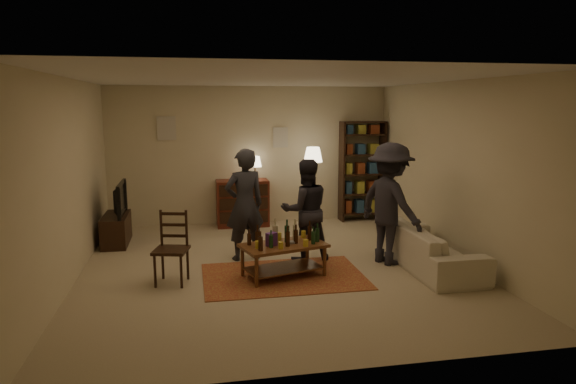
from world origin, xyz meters
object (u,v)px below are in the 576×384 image
object	(u,v)px
tv_stand	(116,222)
sofa	(430,247)
floor_lamp	(313,160)
person_by_sofa	(390,204)
person_left	(245,205)
person_right	(305,210)
dresser	(243,202)
coffee_table	(283,248)
dining_chair	(172,245)
bookshelf	(362,170)

from	to	relation	value
tv_stand	sofa	bearing A→B (deg)	-25.34
floor_lamp	person_by_sofa	xyz separation A→B (m)	(0.58, -2.45, -0.40)
person_left	person_right	bearing A→B (deg)	152.20
person_right	sofa	bearing A→B (deg)	154.53
floor_lamp	person_left	size ratio (longest dim) A/B	0.91
dresser	person_right	size ratio (longest dim) A/B	0.88
coffee_table	tv_stand	xyz separation A→B (m)	(-2.48, 2.20, -0.03)
sofa	floor_lamp	bearing A→B (deg)	21.24
dining_chair	person_by_sofa	size ratio (longest dim) A/B	0.54
dresser	floor_lamp	distance (m)	1.59
coffee_table	dresser	bearing A→B (deg)	94.20
coffee_table	dining_chair	size ratio (longest dim) A/B	1.28
sofa	dresser	bearing A→B (deg)	37.54
person_left	person_by_sofa	size ratio (longest dim) A/B	0.94
dining_chair	person_right	distance (m)	2.07
tv_stand	person_right	world-z (taller)	person_right
person_by_sofa	bookshelf	bearing A→B (deg)	-32.40
coffee_table	dresser	distance (m)	3.13
dining_chair	floor_lamp	size ratio (longest dim) A/B	0.63
person_left	dining_chair	bearing A→B (deg)	23.96
person_right	person_left	bearing A→B (deg)	-15.96
floor_lamp	person_right	distance (m)	2.22
sofa	person_by_sofa	bearing A→B (deg)	57.24
dining_chair	person_right	bearing A→B (deg)	31.83
person_left	coffee_table	bearing A→B (deg)	100.31
coffee_table	dining_chair	bearing A→B (deg)	177.08
dining_chair	bookshelf	world-z (taller)	bookshelf
floor_lamp	person_right	size ratio (longest dim) A/B	1.00
dining_chair	person_by_sofa	world-z (taller)	person_by_sofa
coffee_table	person_left	size ratio (longest dim) A/B	0.74
person_right	person_by_sofa	distance (m)	1.26
dining_chair	dresser	size ratio (longest dim) A/B	0.72
person_by_sofa	coffee_table	bearing A→B (deg)	79.52
floor_lamp	person_left	distance (m)	2.44
person_by_sofa	person_left	bearing A→B (deg)	52.53
tv_stand	bookshelf	xyz separation A→B (m)	(4.69, 0.98, 0.65)
coffee_table	tv_stand	size ratio (longest dim) A/B	1.19
dresser	coffee_table	bearing A→B (deg)	-85.80
person_left	person_right	distance (m)	0.93
dresser	sofa	bearing A→B (deg)	-52.46
dresser	sofa	distance (m)	3.93
dresser	tv_stand	bearing A→B (deg)	-157.93
floor_lamp	dining_chair	bearing A→B (deg)	-133.60
tv_stand	floor_lamp	size ratio (longest dim) A/B	0.68
floor_lamp	dresser	bearing A→B (deg)	165.51
tv_stand	dresser	bearing A→B (deg)	22.07
dining_chair	sofa	size ratio (longest dim) A/B	0.47
bookshelf	person_by_sofa	xyz separation A→B (m)	(-0.55, -2.86, -0.13)
tv_stand	sofa	xyz separation A→B (m)	(4.64, -2.20, -0.08)
coffee_table	bookshelf	bearing A→B (deg)	55.26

